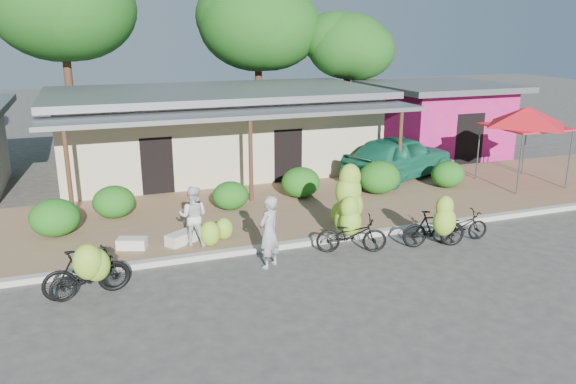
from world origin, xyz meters
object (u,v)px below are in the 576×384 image
at_px(tree_far_center, 55,1).
at_px(tree_near_right, 344,44).
at_px(sack_far, 132,243).
at_px(sack_near, 181,238).
at_px(teal_van, 399,157).
at_px(tree_center_right, 253,21).
at_px(bike_center, 350,216).
at_px(vendor, 269,232).
at_px(bike_right, 437,225).
at_px(bike_far_left, 90,274).
at_px(bystander, 193,216).
at_px(bike_far_right, 460,226).
at_px(bike_left, 87,271).
at_px(red_canopy, 527,117).

xyz_separation_m(tree_far_center, tree_near_right, (13.00, -1.50, -1.86)).
bearing_deg(sack_far, sack_near, -3.72).
xyz_separation_m(tree_far_center, sack_far, (1.55, -13.06, -6.55)).
bearing_deg(tree_far_center, tree_near_right, -6.58).
relative_size(sack_near, teal_van, 0.17).
distance_m(tree_far_center, sack_far, 14.69).
bearing_deg(tree_center_right, teal_van, -73.69).
xyz_separation_m(bike_center, vendor, (-2.39, -0.43, 0.02)).
xyz_separation_m(tree_center_right, bike_right, (0.13, -16.07, -5.38)).
xyz_separation_m(bike_far_left, bystander, (2.64, 2.00, 0.39)).
relative_size(tree_center_right, sack_near, 9.77).
bearing_deg(bike_far_right, vendor, 95.43).
bearing_deg(bike_far_right, teal_van, -8.68).
relative_size(bike_left, vendor, 1.05).
bearing_deg(bike_center, tree_center_right, 10.41).
height_order(tree_near_right, vendor, tree_near_right).
height_order(bike_center, bike_right, bike_center).
bearing_deg(tree_far_center, bystander, -76.85).
relative_size(bike_right, teal_van, 0.36).
height_order(sack_near, bystander, bystander).
bearing_deg(bike_far_right, sack_far, 82.34).
xyz_separation_m(tree_center_right, vendor, (-4.37, -15.64, -5.14)).
bearing_deg(bike_right, bike_far_left, 101.98).
xyz_separation_m(bike_far_left, sack_far, (1.06, 2.30, -0.28)).
bearing_deg(bike_far_left, tree_far_center, -12.99).
xyz_separation_m(sack_far, teal_van, (10.27, 3.95, 0.71)).
relative_size(bike_left, bystander, 1.18).
xyz_separation_m(bike_far_right, bystander, (-6.98, 1.90, 0.50)).
distance_m(tree_near_right, bike_left, 19.25).
relative_size(bystander, teal_van, 0.33).
xyz_separation_m(tree_near_right, red_canopy, (2.67, -9.83, -2.34)).
height_order(bike_far_left, bystander, bystander).
bearing_deg(tree_center_right, red_canopy, -60.58).
relative_size(bike_center, sack_far, 3.00).
relative_size(red_canopy, sack_near, 4.12).
height_order(tree_center_right, bike_center, tree_center_right).
bearing_deg(bike_far_left, tree_near_right, -56.88).
height_order(bike_left, bike_far_right, bike_left).
height_order(bike_left, bike_right, bike_right).
xyz_separation_m(bike_center, bike_far_right, (3.09, -0.56, -0.46)).
xyz_separation_m(red_canopy, bike_left, (-15.25, -4.09, -1.96)).
bearing_deg(tree_near_right, teal_van, -98.87).
bearing_deg(bike_far_left, sack_far, -39.47).
bearing_deg(bike_left, bike_right, -97.36).
relative_size(bike_far_left, teal_van, 0.36).
bearing_deg(sack_near, bike_far_left, -136.37).
height_order(bike_far_right, bystander, bystander).
relative_size(red_canopy, bike_far_right, 2.07).
relative_size(bike_right, sack_far, 2.36).
bearing_deg(bike_center, tree_far_center, 43.34).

